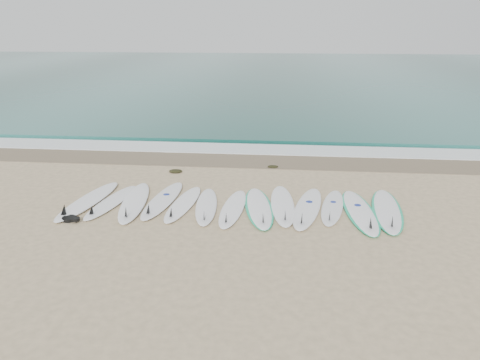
# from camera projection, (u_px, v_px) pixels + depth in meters

# --- Properties ---
(ground) EXTENTS (120.00, 120.00, 0.00)m
(ground) POSITION_uv_depth(u_px,v_px,m) (233.00, 207.00, 11.61)
(ground) COLOR tan
(ocean) EXTENTS (120.00, 55.00, 0.03)m
(ocean) POSITION_uv_depth(u_px,v_px,m) (273.00, 73.00, 42.24)
(ocean) COLOR #1E5B53
(ocean) RESTS_ON ground
(wet_sand_band) EXTENTS (120.00, 1.80, 0.01)m
(wet_sand_band) POSITION_uv_depth(u_px,v_px,m) (247.00, 160.00, 15.48)
(wet_sand_band) COLOR brown
(wet_sand_band) RESTS_ON ground
(foam_band) EXTENTS (120.00, 1.40, 0.04)m
(foam_band) POSITION_uv_depth(u_px,v_px,m) (250.00, 149.00, 16.79)
(foam_band) COLOR silver
(foam_band) RESTS_ON ground
(wave_crest) EXTENTS (120.00, 1.00, 0.10)m
(wave_crest) POSITION_uv_depth(u_px,v_px,m) (253.00, 138.00, 18.20)
(wave_crest) COLOR #1E5B53
(wave_crest) RESTS_ON ground
(surfboard_0) EXTENTS (0.98, 2.96, 0.37)m
(surfboard_0) POSITION_uv_depth(u_px,v_px,m) (87.00, 201.00, 11.80)
(surfboard_0) COLOR white
(surfboard_0) RESTS_ON ground
(surfboard_1) EXTENTS (0.88, 2.56, 0.32)m
(surfboard_1) POSITION_uv_depth(u_px,v_px,m) (110.00, 202.00, 11.74)
(surfboard_1) COLOR white
(surfboard_1) RESTS_ON ground
(surfboard_2) EXTENTS (0.97, 2.92, 0.37)m
(surfboard_2) POSITION_uv_depth(u_px,v_px,m) (134.00, 202.00, 11.72)
(surfboard_2) COLOR white
(surfboard_2) RESTS_ON ground
(surfboard_3) EXTENTS (0.80, 2.80, 0.35)m
(surfboard_3) POSITION_uv_depth(u_px,v_px,m) (162.00, 200.00, 11.85)
(surfboard_3) COLOR white
(surfboard_3) RESTS_ON ground
(surfboard_4) EXTENTS (0.76, 2.57, 0.32)m
(surfboard_4) POSITION_uv_depth(u_px,v_px,m) (183.00, 204.00, 11.62)
(surfboard_4) COLOR white
(surfboard_4) RESTS_ON ground
(surfboard_5) EXTENTS (0.79, 2.54, 0.32)m
(surfboard_5) POSITION_uv_depth(u_px,v_px,m) (206.00, 206.00, 11.48)
(surfboard_5) COLOR white
(surfboard_5) RESTS_ON ground
(surfboard_6) EXTENTS (0.67, 2.56, 0.32)m
(surfboard_6) POSITION_uv_depth(u_px,v_px,m) (233.00, 209.00, 11.34)
(surfboard_6) COLOR white
(surfboard_6) RESTS_ON ground
(surfboard_7) EXTENTS (1.07, 2.82, 0.35)m
(surfboard_7) POSITION_uv_depth(u_px,v_px,m) (259.00, 208.00, 11.42)
(surfboard_7) COLOR white
(surfboard_7) RESTS_ON ground
(surfboard_8) EXTENTS (0.76, 2.82, 0.36)m
(surfboard_8) POSITION_uv_depth(u_px,v_px,m) (283.00, 205.00, 11.53)
(surfboard_8) COLOR white
(surfboard_8) RESTS_ON ground
(surfboard_9) EXTENTS (1.06, 2.91, 0.36)m
(surfboard_9) POSITION_uv_depth(u_px,v_px,m) (307.00, 208.00, 11.35)
(surfboard_9) COLOR white
(surfboard_9) RESTS_ON ground
(surfboard_10) EXTENTS (0.90, 2.50, 0.31)m
(surfboard_10) POSITION_uv_depth(u_px,v_px,m) (332.00, 207.00, 11.42)
(surfboard_10) COLOR silver
(surfboard_10) RESTS_ON ground
(surfboard_11) EXTENTS (0.89, 2.92, 0.37)m
(surfboard_11) POSITION_uv_depth(u_px,v_px,m) (360.00, 212.00, 11.16)
(surfboard_11) COLOR white
(surfboard_11) RESTS_ON ground
(surfboard_12) EXTENTS (0.99, 2.98, 0.37)m
(surfboard_12) POSITION_uv_depth(u_px,v_px,m) (387.00, 210.00, 11.23)
(surfboard_12) COLOR white
(surfboard_12) RESTS_ON ground
(seaweed_near) EXTENTS (0.41, 0.32, 0.08)m
(seaweed_near) POSITION_uv_depth(u_px,v_px,m) (176.00, 171.00, 14.25)
(seaweed_near) COLOR black
(seaweed_near) RESTS_ON ground
(seaweed_far) EXTENTS (0.34, 0.26, 0.07)m
(seaweed_far) POSITION_uv_depth(u_px,v_px,m) (273.00, 167.00, 14.72)
(seaweed_far) COLOR black
(seaweed_far) RESTS_ON ground
(leash_coil) EXTENTS (0.46, 0.36, 0.11)m
(leash_coil) POSITION_uv_depth(u_px,v_px,m) (71.00, 219.00, 10.77)
(leash_coil) COLOR black
(leash_coil) RESTS_ON ground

